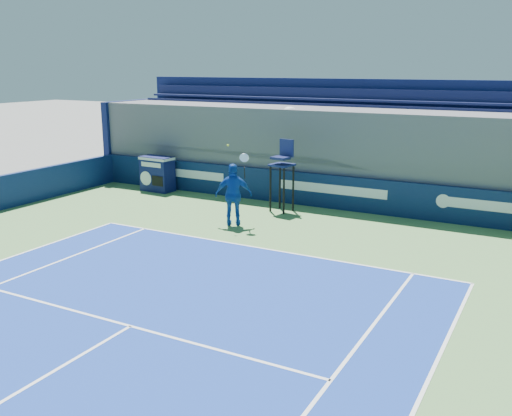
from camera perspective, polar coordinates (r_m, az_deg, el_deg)
The scene contains 5 objects.
back_hoarding at distance 20.17m, azimuth 7.60°, elevation 1.61°, with size 20.40×0.21×1.20m.
match_clock at distance 23.14m, azimuth -9.84°, elevation 3.48°, with size 1.36×0.80×1.40m.
umpire_chair at distance 19.46m, azimuth 2.67°, elevation 4.04°, with size 0.80×0.80×2.48m.
tennis_player at distance 17.80m, azimuth -2.24°, elevation 1.35°, with size 1.24×0.96×2.57m.
stadium_seating at distance 21.85m, azimuth 9.65°, elevation 5.77°, with size 21.00×4.05×4.40m.
Camera 1 is at (6.94, -1.34, 4.90)m, focal length 40.00 mm.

